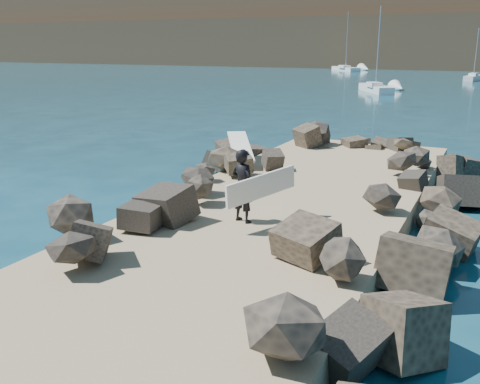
{
  "coord_description": "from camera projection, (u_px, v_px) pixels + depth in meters",
  "views": [
    {
      "loc": [
        4.63,
        -10.56,
        4.44
      ],
      "look_at": [
        0.0,
        -1.0,
        1.5
      ],
      "focal_mm": 40.0,
      "sensor_mm": 36.0,
      "label": 1
    }
  ],
  "objects": [
    {
      "name": "ground",
      "position": [
        259.0,
        244.0,
        12.29
      ],
      "size": [
        800.0,
        800.0,
        0.0
      ],
      "primitive_type": "plane",
      "color": "#0F384C",
      "rests_on": "ground"
    },
    {
      "name": "jetty",
      "position": [
        218.0,
        263.0,
        10.47
      ],
      "size": [
        6.0,
        26.0,
        0.6
      ],
      "primitive_type": "cube",
      "color": "#8C7759",
      "rests_on": "ground"
    },
    {
      "name": "riprap_left",
      "position": [
        115.0,
        225.0,
        12.07
      ],
      "size": [
        2.6,
        22.0,
        1.0
      ],
      "primitive_type": "cube",
      "color": "black",
      "rests_on": "ground"
    },
    {
      "name": "riprap_right",
      "position": [
        372.0,
        271.0,
        9.63
      ],
      "size": [
        2.6,
        22.0,
        1.0
      ],
      "primitive_type": "cube",
      "color": "black",
      "rests_on": "ground"
    },
    {
      "name": "surfboard_resting",
      "position": [
        240.0,
        150.0,
        17.83
      ],
      "size": [
        1.91,
        2.49,
        0.09
      ],
      "primitive_type": "cube",
      "rotation": [
        0.0,
        0.0,
        0.57
      ],
      "color": "white",
      "rests_on": "riprap_left"
    },
    {
      "name": "surfer_with_board",
      "position": [
        245.0,
        186.0,
        11.76
      ],
      "size": [
        1.21,
        1.92,
        1.65
      ],
      "color": "black",
      "rests_on": "jetty"
    },
    {
      "name": "sailboat_a",
      "position": [
        376.0,
        88.0,
        51.42
      ],
      "size": [
        4.54,
        6.49,
        8.05
      ],
      "color": "silver",
      "rests_on": "ground"
    },
    {
      "name": "sailboat_e",
      "position": [
        345.0,
        69.0,
        92.68
      ],
      "size": [
        6.6,
        7.7,
        9.93
      ],
      "color": "silver",
      "rests_on": "ground"
    },
    {
      "name": "sailboat_b",
      "position": [
        473.0,
        78.0,
        67.58
      ],
      "size": [
        2.13,
        5.41,
        6.57
      ],
      "color": "silver",
      "rests_on": "ground"
    }
  ]
}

